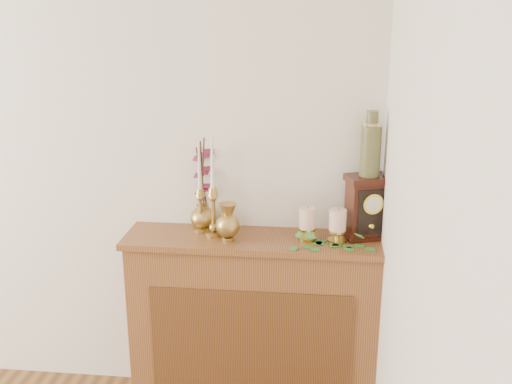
# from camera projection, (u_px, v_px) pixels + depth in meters

# --- Properties ---
(console_shelf) EXTENTS (1.24, 0.34, 0.93)m
(console_shelf) POSITION_uv_depth(u_px,v_px,m) (254.00, 329.00, 2.99)
(console_shelf) COLOR brown
(console_shelf) RESTS_ON ground
(candlestick_left) EXTENTS (0.07, 0.07, 0.45)m
(candlestick_left) POSITION_uv_depth(u_px,v_px,m) (200.00, 203.00, 2.88)
(candlestick_left) COLOR #AD8645
(candlestick_left) RESTS_ON console_shelf
(candlestick_center) EXTENTS (0.08, 0.08, 0.49)m
(candlestick_center) POSITION_uv_depth(u_px,v_px,m) (213.00, 204.00, 2.82)
(candlestick_center) COLOR #AD8645
(candlestick_center) RESTS_ON console_shelf
(bud_vase) EXTENTS (0.11, 0.11, 0.18)m
(bud_vase) POSITION_uv_depth(u_px,v_px,m) (228.00, 223.00, 2.77)
(bud_vase) COLOR #AD8645
(bud_vase) RESTS_ON console_shelf
(ginger_jar) EXTENTS (0.19, 0.20, 0.47)m
(ginger_jar) POSITION_uv_depth(u_px,v_px,m) (204.00, 186.00, 2.92)
(ginger_jar) COLOR #AD8645
(ginger_jar) RESTS_ON console_shelf
(pillar_candle_left) EXTENTS (0.09, 0.09, 0.17)m
(pillar_candle_left) POSITION_uv_depth(u_px,v_px,m) (307.00, 222.00, 2.79)
(pillar_candle_left) COLOR gold
(pillar_candle_left) RESTS_ON console_shelf
(pillar_candle_right) EXTENTS (0.09, 0.09, 0.17)m
(pillar_candle_right) POSITION_uv_depth(u_px,v_px,m) (338.00, 224.00, 2.76)
(pillar_candle_right) COLOR gold
(pillar_candle_right) RESTS_ON console_shelf
(ivy_garland) EXTENTS (0.34, 0.19, 0.07)m
(ivy_garland) POSITION_uv_depth(u_px,v_px,m) (322.00, 245.00, 2.73)
(ivy_garland) COLOR #31752C
(ivy_garland) RESTS_ON console_shelf
(mantel_clock) EXTENTS (0.24, 0.20, 0.30)m
(mantel_clock) POSITION_uv_depth(u_px,v_px,m) (367.00, 208.00, 2.80)
(mantel_clock) COLOR #36140A
(mantel_clock) RESTS_ON console_shelf
(ceramic_vase) EXTENTS (0.09, 0.09, 0.30)m
(ceramic_vase) POSITION_uv_depth(u_px,v_px,m) (371.00, 147.00, 2.72)
(ceramic_vase) COLOR #183124
(ceramic_vase) RESTS_ON mantel_clock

